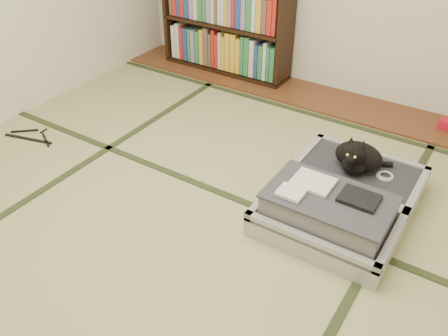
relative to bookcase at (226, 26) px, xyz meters
The scene contains 8 objects.
floor 2.36m from the bookcase, 63.28° to the right, with size 4.50×4.50×0.00m, color tan.
wood_strip 1.13m from the bookcase, ahead, with size 4.00×0.50×0.02m, color brown.
tatami_borders 1.94m from the bookcase, 56.52° to the right, with size 4.00×4.50×0.01m.
bookcase is the anchor object (origin of this frame).
suitcase 2.30m from the bookcase, 39.86° to the right, with size 0.78×1.04×0.31m.
cat 2.10m from the bookcase, 34.07° to the right, with size 0.35×0.35×0.28m.
cable_coil 2.24m from the bookcase, 30.78° to the right, with size 0.11×0.11×0.03m.
hanger 2.01m from the bookcase, 106.60° to the right, with size 0.42×0.24×0.01m.
Camera 1 is at (1.33, -1.62, 1.88)m, focal length 38.00 mm.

